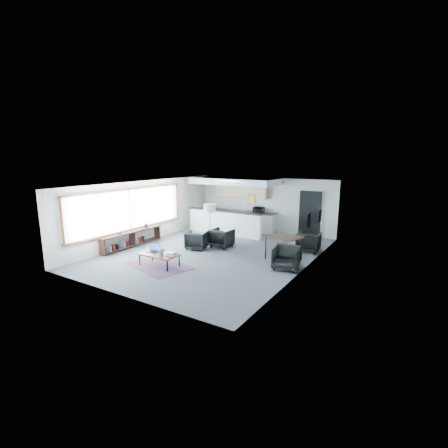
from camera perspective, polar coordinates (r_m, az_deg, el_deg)
The scene contains 21 objects.
room at distance 12.07m, azimuth -1.87°, elevation 0.84°, with size 7.02×9.02×2.62m.
window at distance 13.62m, azimuth -16.26°, elevation 2.29°, with size 0.10×5.95×1.66m.
console at distance 13.63m, azimuth -15.99°, elevation -2.55°, with size 0.35×3.00×0.80m.
kitchenette at distance 15.80m, azimuth 1.96°, elevation 3.71°, with size 4.20×1.96×2.60m.
doorway at distance 15.12m, azimuth 14.92°, elevation 1.80°, with size 1.10×0.12×2.15m.
track_light at distance 14.07m, azimuth 1.08°, elevation 7.44°, with size 1.60×0.07×0.15m.
wall_art_lower at distance 10.92m, azimuth 14.68°, elevation 0.62°, with size 0.03×0.38×0.48m.
wall_art_upper at distance 12.15m, azimuth 16.50°, elevation 1.39°, with size 0.03×0.34×0.44m.
kilim_rug at distance 11.15m, azimuth -11.25°, elevation -7.20°, with size 2.38×1.91×0.01m.
coffee_table at distance 11.03m, azimuth -11.33°, elevation -5.30°, with size 1.31×0.71×0.42m.
laptop at distance 11.30m, azimuth -12.25°, elevation -4.36°, with size 0.41×0.35×0.26m.
ceramic_pot at distance 10.95m, azimuth -10.93°, elevation -4.63°, with size 0.22×0.22×0.22m.
book_stack at distance 10.78m, azimuth -9.21°, elevation -5.20°, with size 0.33×0.27×0.10m.
coaster at distance 10.82m, azimuth -11.58°, elevation -5.46°, with size 0.10×0.10×0.01m.
armchair_left at distance 12.83m, azimuth -4.84°, elevation -2.72°, with size 0.75×0.70×0.77m, color black.
armchair_right at distance 13.06m, azimuth -0.36°, elevation -2.31°, with size 0.80×0.75×0.82m, color black.
floor_lamp at distance 13.16m, azimuth -2.49°, elevation 2.55°, with size 0.53×0.53×1.71m.
dining_table at distance 11.57m, azimuth 10.50°, elevation -2.53°, with size 1.26×1.26×0.84m.
dining_chair_near at distance 10.74m, azimuth 10.88°, elevation -5.99°, with size 0.68×0.64×0.70m, color black.
dining_chair_far at distance 12.86m, azimuth 14.62°, elevation -3.20°, with size 0.69×0.64×0.71m, color black.
microwave at distance 15.74m, azimuth 6.10°, elevation 2.60°, with size 0.50×0.28×0.34m, color black.
Camera 1 is at (6.57, -9.87, 3.58)m, focal length 26.00 mm.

